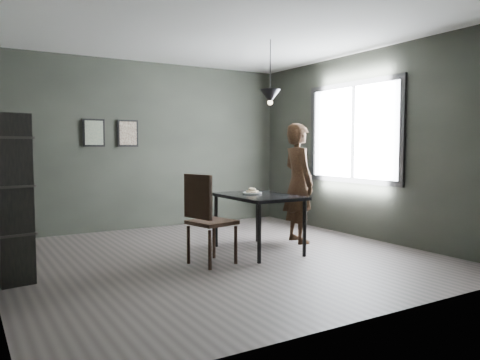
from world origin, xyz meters
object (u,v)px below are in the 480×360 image
shelf_unit (9,198)px  woman (298,183)px  wood_chair (206,214)px  white_plate (252,193)px  pendant_lamp (270,96)px  cafe_table (258,201)px

shelf_unit → woman: bearing=-7.7°
woman → wood_chair: 1.85m
white_plate → wood_chair: 1.02m
pendant_lamp → white_plate: bearing=172.2°
cafe_table → woman: woman is taller
shelf_unit → pendant_lamp: (3.17, -0.06, 1.20)m
wood_chair → pendant_lamp: pendant_lamp is taller
white_plate → woman: woman is taller
cafe_table → pendant_lamp: 1.41m
cafe_table → wood_chair: bearing=-162.3°
wood_chair → pendant_lamp: (1.17, 0.39, 1.45)m
woman → pendant_lamp: 1.34m
woman → cafe_table: bearing=114.6°
white_plate → woman: size_ratio=0.13×
wood_chair → pendant_lamp: bearing=6.1°
pendant_lamp → cafe_table: bearing=-158.2°
woman → pendant_lamp: (-0.59, -0.13, 1.19)m
cafe_table → shelf_unit: (-2.92, 0.16, 0.18)m
wood_chair → shelf_unit: shelf_unit is taller
cafe_table → shelf_unit: shelf_unit is taller
wood_chair → pendant_lamp: 1.90m
woman → shelf_unit: (-3.76, -0.06, -0.00)m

